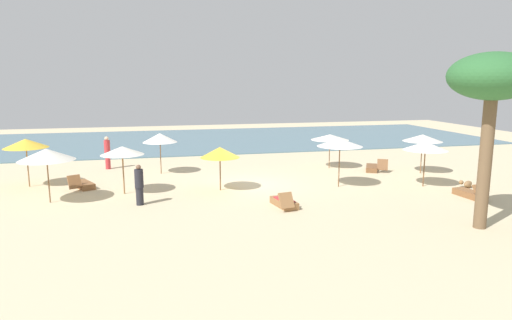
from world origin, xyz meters
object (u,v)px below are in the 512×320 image
at_px(umbrella_8, 122,151).
at_px(dog, 467,184).
at_px(umbrella_5, 340,143).
at_px(umbrella_7, 330,137).
at_px(umbrella_0, 423,138).
at_px(umbrella_1, 426,146).
at_px(umbrella_3, 220,152).
at_px(umbrella_6, 160,138).
at_px(person_0, 107,152).
at_px(person_1, 139,185).
at_px(umbrella_2, 26,143).
at_px(lounger_3, 284,203).
at_px(lounger_1, 83,185).
at_px(umbrella_4, 46,155).
at_px(lounger_0, 373,168).
at_px(lounger_2, 471,194).
at_px(palm_0, 493,81).

distance_m(umbrella_8, dog, 16.16).
xyz_separation_m(umbrella_5, umbrella_7, (1.34, 4.44, -0.33)).
distance_m(umbrella_0, umbrella_1, 3.27).
bearing_deg(umbrella_3, umbrella_6, 120.01).
height_order(umbrella_5, person_0, umbrella_5).
bearing_deg(person_0, umbrella_5, -32.47).
xyz_separation_m(person_0, person_1, (1.92, -8.23, -0.12)).
distance_m(umbrella_2, lounger_3, 12.70).
distance_m(umbrella_2, umbrella_7, 15.88).
xyz_separation_m(umbrella_6, dog, (14.12, -6.68, -1.80)).
distance_m(lounger_1, person_1, 4.55).
xyz_separation_m(umbrella_2, umbrella_3, (8.85, -2.82, -0.31)).
bearing_deg(umbrella_3, umbrella_5, -5.97).
bearing_deg(umbrella_4, lounger_3, -17.08).
bearing_deg(umbrella_7, lounger_3, -124.25).
xyz_separation_m(umbrella_1, lounger_0, (-0.56, 4.01, -1.80)).
relative_size(umbrella_4, lounger_0, 1.32).
xyz_separation_m(umbrella_0, umbrella_3, (-11.33, -1.32, -0.16)).
bearing_deg(person_0, lounger_3, -52.36).
distance_m(lounger_1, person_0, 4.74).
height_order(lounger_2, person_0, person_0).
height_order(umbrella_4, person_0, umbrella_4).
distance_m(umbrella_8, lounger_2, 15.45).
xyz_separation_m(umbrella_2, person_1, (5.24, -4.52, -1.26)).
height_order(umbrella_0, umbrella_5, umbrella_5).
xyz_separation_m(umbrella_5, lounger_0, (3.43, 3.12, -1.97)).
bearing_deg(umbrella_7, umbrella_2, -176.26).
distance_m(umbrella_7, dog, 7.74).
xyz_separation_m(umbrella_8, person_0, (-1.20, 6.19, -1.01)).
height_order(lounger_1, lounger_2, lounger_1).
height_order(umbrella_2, dog, umbrella_2).
xyz_separation_m(umbrella_0, umbrella_4, (-18.61, -1.79, 0.09)).
bearing_deg(lounger_0, person_1, -161.55).
bearing_deg(umbrella_4, dog, -5.27).
bearing_deg(umbrella_5, dog, -15.34).
bearing_deg(lounger_1, umbrella_2, 160.45).
xyz_separation_m(umbrella_3, palm_0, (7.96, -7.41, 3.23)).
height_order(umbrella_2, person_1, umbrella_2).
xyz_separation_m(umbrella_1, dog, (1.89, -0.73, -1.79)).
distance_m(umbrella_2, umbrella_8, 5.16).
bearing_deg(umbrella_2, umbrella_6, 14.85).
height_order(umbrella_0, lounger_1, umbrella_0).
height_order(umbrella_6, palm_0, palm_0).
bearing_deg(umbrella_4, lounger_2, -10.77).
bearing_deg(umbrella_3, person_1, -154.71).
height_order(umbrella_4, lounger_1, umbrella_4).
bearing_deg(person_1, umbrella_1, 0.97).
xyz_separation_m(person_1, dog, (15.14, -0.50, -0.66)).
distance_m(umbrella_1, umbrella_7, 5.96).
relative_size(umbrella_2, lounger_0, 1.35).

